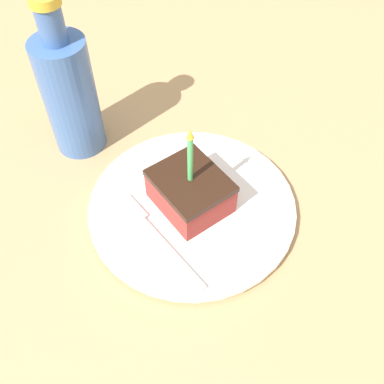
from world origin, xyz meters
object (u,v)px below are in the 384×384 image
object	(u,v)px
plate	(192,207)
bottle	(69,93)
fork	(153,235)
cake_slice	(190,191)

from	to	relation	value
plate	bottle	distance (m)	0.23
fork	plate	bearing A→B (deg)	9.55
bottle	plate	bearing A→B (deg)	-74.41
plate	fork	distance (m)	0.07
cake_slice	fork	distance (m)	0.07
cake_slice	fork	bearing A→B (deg)	-168.46
plate	cake_slice	size ratio (longest dim) A/B	2.06
plate	cake_slice	distance (m)	0.03
plate	cake_slice	world-z (taller)	cake_slice
plate	bottle	bearing A→B (deg)	105.59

